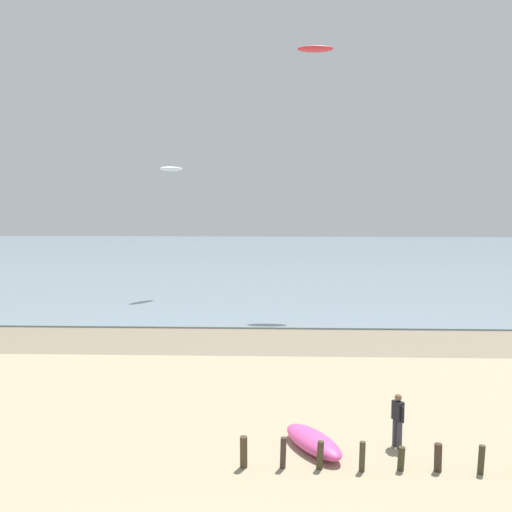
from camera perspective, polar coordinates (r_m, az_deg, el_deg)
The scene contains 6 objects.
wet_sand_strip at distance 32.39m, azimuth -0.04°, elevation -8.07°, with size 120.00×5.74×0.01m, color #84755B.
sea at distance 69.70m, azimuth 1.06°, elevation -0.35°, with size 160.00×70.00×0.10m, color gray.
person_by_waterline at distance 19.91m, azimuth 13.25°, elevation -14.74°, with size 0.36×0.51×1.71m.
grounded_kite at distance 19.52m, azimuth 5.43°, elevation -17.06°, with size 2.77×1.00×0.55m, color #E54C99.
kite_aloft_4 at distance 41.96m, azimuth 5.63°, elevation 18.91°, with size 2.35×0.75×0.38m, color red.
kite_aloft_5 at distance 45.87m, azimuth -8.01°, elevation 8.16°, with size 2.19×0.70×0.35m, color white.
Camera 1 is at (1.10, -9.68, 7.97)m, focal length 42.30 mm.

